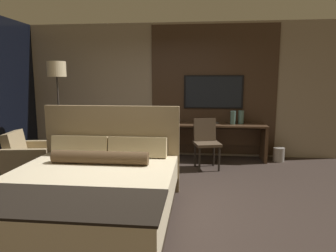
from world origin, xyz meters
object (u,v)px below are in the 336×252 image
desk_chair (206,138)px  armchair_by_window (31,161)px  vase_short (241,117)px  waste_bin (279,154)px  bed (89,193)px  floor_lamp (57,78)px  book (213,123)px  tv (213,92)px  vase_tall (233,118)px  desk (213,134)px

desk_chair → armchair_by_window: bearing=-178.4°
vase_short → waste_bin: vase_short is taller
bed → floor_lamp: 2.87m
waste_bin → desk_chair: bearing=-158.3°
book → desk_chair: bearing=-103.5°
tv → vase_tall: bearing=-34.7°
armchair_by_window → book: size_ratio=3.34×
desk → bed: bearing=-118.1°
tv → floor_lamp: floor_lamp is taller
tv → vase_tall: 0.69m
bed → desk_chair: (1.40, 2.26, 0.23)m
waste_bin → tv: bearing=167.6°
bed → waste_bin: bearing=44.8°
desk_chair → vase_tall: (0.55, 0.61, 0.32)m
desk → tv: size_ratio=1.71×
vase_tall → vase_short: size_ratio=0.99×
bed → desk: (1.56, 2.92, 0.19)m
armchair_by_window → vase_short: bearing=-76.6°
desk → desk_chair: 0.67m
desk_chair → armchair_by_window: (-2.95, -0.82, -0.29)m
armchair_by_window → floor_lamp: size_ratio=0.44×
armchair_by_window → book: 3.45m
floor_lamp → book: (2.90, 0.73, -0.90)m
book → floor_lamp: bearing=-165.9°
tv → waste_bin: bearing=-12.4°
desk → floor_lamp: 3.22m
armchair_by_window → floor_lamp: floor_lamp is taller
book → tv: bearing=88.0°
desk → floor_lamp: bearing=-165.2°
bed → armchair_by_window: bed is taller
desk_chair → armchair_by_window: 3.08m
vase_short → tv: bearing=162.0°
vase_tall → book: (-0.40, 0.01, -0.12)m
armchair_by_window → waste_bin: size_ratio=3.10×
desk → desk_chair: bearing=-103.5°
tv → desk_chair: (-0.16, -0.88, -0.82)m
desk → vase_tall: (0.39, -0.05, 0.36)m
book → vase_tall: bearing=-0.9°
desk → armchair_by_window: (-3.11, -1.47, -0.25)m
bed → book: 3.29m
desk_chair → book: (0.15, 0.61, 0.20)m
armchair_by_window → vase_tall: 3.83m
vase_short → book: bearing=-171.9°
vase_tall → waste_bin: (0.93, -0.02, -0.73)m
desk → vase_short: vase_short is taller
vase_tall → book: 0.42m
vase_short → waste_bin: 1.06m
desk → floor_lamp: (-2.91, -0.77, 1.14)m
bed → armchair_by_window: size_ratio=2.54×
desk_chair → vase_short: (0.72, 0.70, 0.32)m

